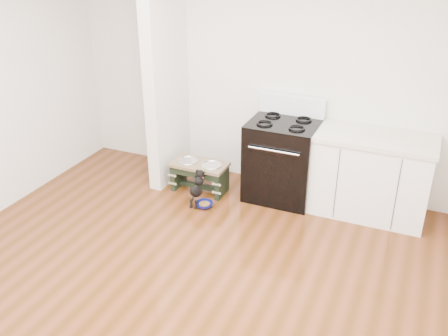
{
  "coord_description": "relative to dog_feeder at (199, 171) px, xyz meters",
  "views": [
    {
      "loc": [
        1.67,
        -2.81,
        2.88
      ],
      "look_at": [
        -0.22,
        1.57,
        0.53
      ],
      "focal_mm": 40.0,
      "sensor_mm": 36.0,
      "label": 1
    }
  ],
  "objects": [
    {
      "name": "puppy",
      "position": [
        0.12,
        -0.3,
        -0.04
      ],
      "size": [
        0.11,
        0.34,
        0.4
      ],
      "color": "black",
      "rests_on": "ground"
    },
    {
      "name": "partition_wall",
      "position": [
        -0.5,
        0.2,
        1.09
      ],
      "size": [
        0.15,
        0.8,
        2.7
      ],
      "primitive_type": "cube",
      "color": "silver",
      "rests_on": "ground"
    },
    {
      "name": "floor_bowl",
      "position": [
        0.22,
        -0.34,
        -0.22
      ],
      "size": [
        0.23,
        0.23,
        0.06
      ],
      "rotation": [
        0.0,
        0.0,
        0.18
      ],
      "color": "#0D115C",
      "rests_on": "ground"
    },
    {
      "name": "dog_feeder",
      "position": [
        0.0,
        0.0,
        0.0
      ],
      "size": [
        0.65,
        0.35,
        0.37
      ],
      "color": "black",
      "rests_on": "ground"
    },
    {
      "name": "room_shell",
      "position": [
        0.67,
        -1.9,
        1.36
      ],
      "size": [
        5.0,
        5.0,
        5.0
      ],
      "color": "silver",
      "rests_on": "ground"
    },
    {
      "name": "cabinet_run",
      "position": [
        1.9,
        0.28,
        0.2
      ],
      "size": [
        1.24,
        0.64,
        0.91
      ],
      "color": "white",
      "rests_on": "ground"
    },
    {
      "name": "ground",
      "position": [
        0.67,
        -1.9,
        -0.26
      ],
      "size": [
        5.0,
        5.0,
        0.0
      ],
      "primitive_type": "plane",
      "color": "#48260D",
      "rests_on": "ground"
    },
    {
      "name": "oven_range",
      "position": [
        0.92,
        0.26,
        0.22
      ],
      "size": [
        0.76,
        0.69,
        1.14
      ],
      "color": "black",
      "rests_on": "ground"
    }
  ]
}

